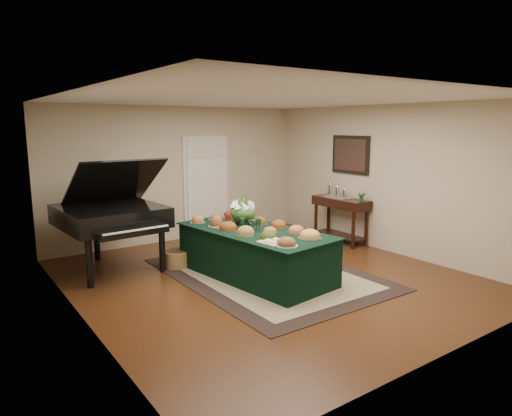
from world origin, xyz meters
TOP-DOWN VIEW (x-y plane):
  - ground at (0.00, 0.00)m, footprint 6.00×6.00m
  - area_rug at (0.10, 0.14)m, footprint 2.62×3.67m
  - kitchen_doorway at (0.60, 2.97)m, footprint 1.05×0.07m
  - buffet_table at (-0.13, 0.14)m, footprint 1.51×2.66m
  - food_platters at (-0.14, 0.21)m, footprint 1.14×2.37m
  - cutting_board at (-0.38, -0.62)m, footprint 0.38×0.38m
  - green_goblets at (-0.17, 0.14)m, footprint 0.26×0.30m
  - floral_centerpiece at (-0.06, 0.58)m, footprint 0.43×0.43m
  - grand_piano at (-1.81, 1.77)m, footprint 1.67×1.87m
  - wicker_basket at (-0.90, 1.30)m, footprint 0.44×0.44m
  - mahogany_sideboard at (2.49, 0.90)m, footprint 0.45×1.23m
  - tea_service at (2.50, 1.02)m, footprint 0.34×0.58m
  - pink_bouquet at (2.50, 0.38)m, footprint 0.17×0.17m
  - wall_painting at (2.72, 0.90)m, footprint 0.05×0.95m

SIDE VIEW (x-z plane):
  - ground at x=0.00m, z-range 0.00..0.00m
  - area_rug at x=0.10m, z-range 0.00..0.01m
  - wicker_basket at x=-0.90m, z-range 0.00..0.28m
  - buffet_table at x=-0.13m, z-range 0.00..0.75m
  - mahogany_sideboard at x=2.49m, z-range 0.24..1.14m
  - cutting_board at x=-0.38m, z-range 0.73..0.83m
  - food_platters at x=-0.14m, z-range 0.73..0.87m
  - green_goblets at x=-0.17m, z-range 0.75..0.93m
  - grand_piano at x=-1.81m, z-range 0.01..1.82m
  - floral_centerpiece at x=-0.06m, z-range 0.78..1.21m
  - tea_service at x=2.50m, z-range 0.87..1.16m
  - kitchen_doorway at x=0.60m, z-range -0.03..2.07m
  - pink_bouquet at x=2.50m, z-range 0.93..1.14m
  - wall_painting at x=2.72m, z-range 1.38..2.12m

